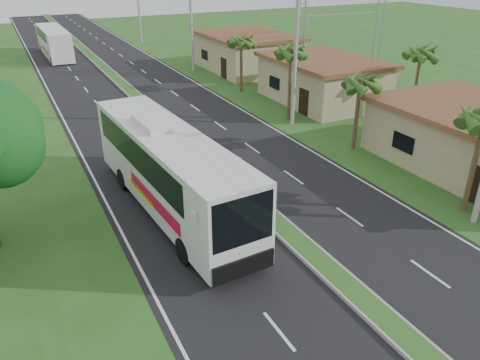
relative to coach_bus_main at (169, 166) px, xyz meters
name	(u,v)px	position (x,y,z in m)	size (l,w,h in m)	color
ground	(360,300)	(3.93, -9.52, -2.41)	(180.00, 180.00, 0.00)	#2B511D
road_asphalt	(176,133)	(3.93, 10.48, -2.40)	(14.00, 160.00, 0.02)	black
median_strip	(176,132)	(3.93, 10.48, -2.30)	(1.20, 160.00, 0.18)	gray
lane_edge_left	(79,149)	(-2.77, 10.48, -2.41)	(0.12, 160.00, 0.01)	silver
lane_edge_right	(258,120)	(10.63, 10.48, -2.41)	(0.12, 160.00, 0.01)	silver
shop_mid	(322,80)	(17.93, 12.48, -0.55)	(7.60, 10.60, 3.67)	#998D67
shop_far	(246,51)	(17.93, 26.48, -0.48)	(8.60, 11.60, 3.82)	#998D67
palm_verge_b	(360,83)	(13.33, 2.48, 1.95)	(2.40, 2.40, 5.05)	#473321
palm_verge_c	(291,52)	(12.73, 9.48, 2.72)	(2.40, 2.40, 5.85)	#473321
palm_verge_d	(241,41)	(13.23, 18.48, 2.14)	(2.40, 2.40, 5.25)	#473321
palm_behind_shop	(421,53)	(21.43, 5.48, 2.53)	(2.40, 2.40, 5.65)	#473321
utility_pole_b	(296,38)	(12.40, 8.48, 3.85)	(3.20, 0.28, 12.00)	gray
utility_pole_c	(191,16)	(12.43, 28.48, 3.27)	(1.60, 0.28, 11.00)	gray
utility_pole_d	(138,3)	(12.43, 48.48, 3.01)	(1.60, 0.28, 10.50)	gray
billboard_lattice	(344,5)	(25.93, 20.48, 4.42)	(10.18, 1.18, 12.07)	gray
coach_bus_main	(169,166)	(0.00, 0.00, 0.00)	(3.73, 13.70, 4.38)	silver
coach_bus_far	(54,41)	(0.08, 43.30, -0.47)	(2.79, 11.76, 3.41)	white
motorcyclist	(238,183)	(3.51, -0.31, -1.52)	(1.71, 0.86, 2.36)	black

